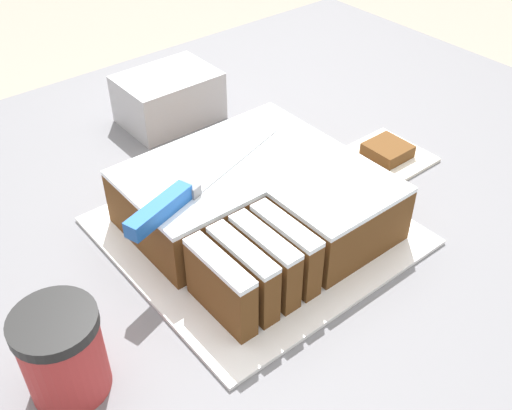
{
  "coord_description": "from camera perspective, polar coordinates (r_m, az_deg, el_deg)",
  "views": [
    {
      "loc": [
        -0.49,
        -0.59,
        1.45
      ],
      "look_at": [
        -0.07,
        -0.08,
        0.93
      ],
      "focal_mm": 42.0,
      "sensor_mm": 36.0,
      "label": 1
    }
  ],
  "objects": [
    {
      "name": "countertop",
      "position": [
        1.27,
        0.39,
        -14.54
      ],
      "size": [
        1.4,
        1.1,
        0.88
      ],
      "color": "slate",
      "rests_on": "ground_plane"
    },
    {
      "name": "cake",
      "position": [
        0.84,
        0.05,
        0.33
      ],
      "size": [
        0.31,
        0.3,
        0.09
      ],
      "color": "brown",
      "rests_on": "cake_board"
    },
    {
      "name": "paper_napkin",
      "position": [
        1.04,
        12.31,
        4.49
      ],
      "size": [
        0.13,
        0.13,
        0.01
      ],
      "color": "white",
      "rests_on": "countertop"
    },
    {
      "name": "cake_board",
      "position": [
        0.87,
        0.0,
        -2.45
      ],
      "size": [
        0.38,
        0.38,
        0.01
      ],
      "color": "white",
      "rests_on": "countertop"
    },
    {
      "name": "brownie",
      "position": [
        1.04,
        12.41,
        5.11
      ],
      "size": [
        0.07,
        0.07,
        0.02
      ],
      "color": "brown",
      "rests_on": "paper_napkin"
    },
    {
      "name": "coffee_cup",
      "position": [
        0.68,
        -17.93,
        -13.29
      ],
      "size": [
        0.09,
        0.09,
        0.11
      ],
      "color": "#B23333",
      "rests_on": "countertop"
    },
    {
      "name": "storage_box",
      "position": [
        1.12,
        -8.31,
        10.08
      ],
      "size": [
        0.17,
        0.13,
        0.09
      ],
      "color": "#B2B2B7",
      "rests_on": "countertop"
    },
    {
      "name": "knife",
      "position": [
        0.77,
        -7.32,
        0.87
      ],
      "size": [
        0.3,
        0.11,
        0.02
      ],
      "rotation": [
        0.0,
        0.0,
        0.3
      ],
      "color": "silver",
      "rests_on": "cake"
    }
  ]
}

